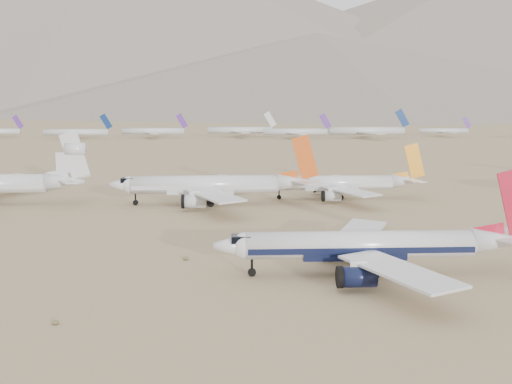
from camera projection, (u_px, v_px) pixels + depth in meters
ground at (391, 282)px, 92.65m from camera, size 7000.00×7000.00×0.00m
main_airliner at (373, 246)px, 96.06m from camera, size 46.15×45.07×16.29m
row2_gold_tail at (341, 183)px, 167.04m from camera, size 41.12×40.22×14.64m
row2_orange_tail at (213, 185)px, 157.99m from camera, size 48.58×47.52×17.33m
distant_storage_row at (214, 131)px, 402.55m from camera, size 477.08×63.76×16.24m
mountain_range at (258, 33)px, 1695.22m from camera, size 7354.00×3024.00×470.00m
desert_scrub at (475, 365)px, 63.56m from camera, size 261.14×121.67×0.63m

